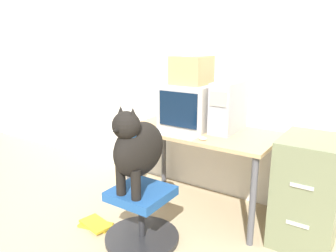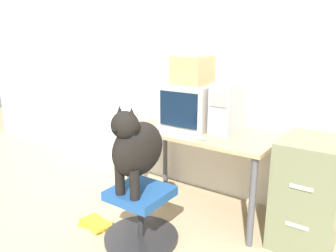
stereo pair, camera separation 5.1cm
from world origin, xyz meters
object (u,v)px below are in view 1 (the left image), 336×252
Objects in this scene: keyboard at (175,133)px; dog at (137,147)px; crt_monitor at (191,105)px; cardboard_box at (192,70)px; pc_tower at (229,107)px; office_chair at (142,217)px; book_stack_floor at (96,224)px; filing_cabinet at (308,191)px.

dog reaches higher than keyboard.
cardboard_box is at bearing 90.00° from crt_monitor.
cardboard_box is at bearing 95.65° from keyboard.
office_chair is at bearing -111.76° from pc_tower.
keyboard is at bearing 89.52° from dog.
cardboard_box is (-0.03, 0.78, 1.06)m from office_chair.
office_chair is 0.88× the size of dog.
pc_tower reaches higher than office_chair.
cardboard_box reaches higher than office_chair.
pc_tower reaches higher than book_stack_floor.
book_stack_floor is at bearing -115.92° from crt_monitor.
book_stack_floor is at bearing -170.93° from office_chair.
crt_monitor is 1.07m from office_chair.
crt_monitor reaches higher than book_stack_floor.
dog is 1.33m from filing_cabinet.
crt_monitor is 0.69× the size of dog.
cardboard_box reaches higher than filing_cabinet.
cardboard_box reaches higher than dog.
dog is 2.14× the size of book_stack_floor.
office_chair is 0.58m from dog.
keyboard is 1.12m from filing_cabinet.
crt_monitor is 0.83m from dog.
office_chair is 0.48m from book_stack_floor.
dog is (-0.32, -0.85, -0.19)m from pc_tower.
office_chair reaches higher than book_stack_floor.
book_stack_floor is at bearing -115.82° from cardboard_box.
dog is at bearing -90.48° from keyboard.
filing_cabinet is at bearing 13.35° from keyboard.
keyboard is 1.34× the size of book_stack_floor.
cardboard_box reaches higher than keyboard.
dog is 0.79× the size of filing_cabinet.
filing_cabinet is 1.36m from cardboard_box.
keyboard reaches higher than office_chair.
crt_monitor is 1.19m from filing_cabinet.
pc_tower is 1.50m from book_stack_floor.
pc_tower is at bearing 171.83° from filing_cabinet.
pc_tower is 0.93m from dog.
crt_monitor is 0.35m from pc_tower.
dog is 2.12× the size of cardboard_box.
cardboard_box is at bearing 64.18° from book_stack_floor.
pc_tower is at bearing 5.30° from cardboard_box.
office_chair is 0.70× the size of filing_cabinet.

